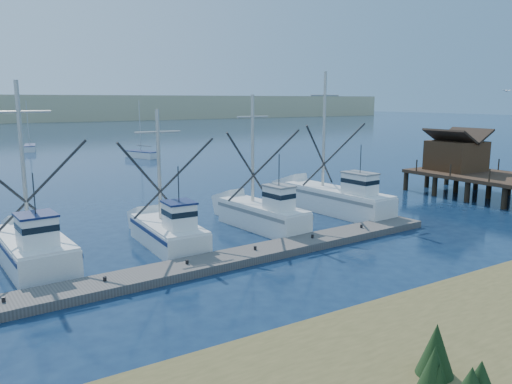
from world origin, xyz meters
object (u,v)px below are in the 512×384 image
(floating_dock, at_px, (205,264))
(sailboat_far, at_px, (30,148))
(sailboat_near, at_px, (142,154))
(timber_pier, at_px, (492,168))

(floating_dock, relative_size, sailboat_far, 3.83)
(floating_dock, relative_size, sailboat_near, 3.83)
(sailboat_near, height_order, sailboat_far, same)
(floating_dock, bearing_deg, timber_pier, 3.53)
(floating_dock, xyz_separation_m, timber_pier, (28.22, 3.26, 2.36))
(sailboat_near, bearing_deg, timber_pier, -92.90)
(floating_dock, xyz_separation_m, sailboat_far, (1.32, 67.00, 0.29))
(sailboat_far, bearing_deg, floating_dock, -81.71)
(timber_pier, xyz_separation_m, sailboat_near, (-14.80, 44.48, -2.07))
(sailboat_near, bearing_deg, floating_dock, -127.01)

